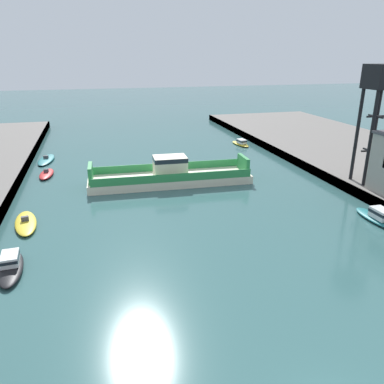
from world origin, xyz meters
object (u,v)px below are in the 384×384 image
(moored_boat_far_left, at_px, (11,265))
(moored_boat_far_right, at_px, (47,174))
(moored_boat_upstream_a, at_px, (378,217))
(moored_boat_mid_left, at_px, (241,143))
(crane_tower, at_px, (380,90))
(chain_ferry, at_px, (170,175))
(moored_boat_mid_right, at_px, (46,160))
(moored_boat_near_right, at_px, (26,223))

(moored_boat_far_left, height_order, moored_boat_far_right, moored_boat_far_left)
(moored_boat_far_right, height_order, moored_boat_upstream_a, moored_boat_upstream_a)
(moored_boat_mid_left, xyz_separation_m, crane_tower, (6.02, -29.23, 12.51))
(moored_boat_mid_left, bearing_deg, moored_boat_far_left, -132.76)
(moored_boat_far_right, bearing_deg, moored_boat_upstream_a, -36.22)
(chain_ferry, distance_m, moored_boat_far_left, 26.03)
(moored_boat_mid_left, xyz_separation_m, moored_boat_far_right, (-35.67, -11.65, -0.17))
(moored_boat_mid_right, bearing_deg, moored_boat_upstream_a, -43.58)
(moored_boat_near_right, xyz_separation_m, moored_boat_far_left, (0.12, -9.36, 0.25))
(moored_boat_near_right, xyz_separation_m, crane_tower, (42.17, 0.38, 12.69))
(moored_boat_mid_right, distance_m, crane_tower, 51.63)
(moored_boat_mid_right, distance_m, moored_boat_upstream_a, 51.43)
(moored_boat_far_left, relative_size, moored_boat_far_right, 1.09)
(moored_boat_mid_right, relative_size, moored_boat_far_left, 1.24)
(moored_boat_near_right, distance_m, crane_tower, 44.05)
(chain_ferry, height_order, moored_boat_upstream_a, chain_ferry)
(moored_boat_near_right, bearing_deg, crane_tower, 0.51)
(chain_ferry, relative_size, crane_tower, 1.54)
(moored_boat_upstream_a, bearing_deg, moored_boat_far_left, -178.98)
(moored_boat_upstream_a, bearing_deg, moored_boat_mid_right, 136.42)
(chain_ferry, bearing_deg, moored_boat_mid_left, 47.02)
(moored_boat_near_right, relative_size, moored_boat_far_left, 1.13)
(moored_boat_mid_right, bearing_deg, moored_boat_far_right, -84.52)
(crane_tower, bearing_deg, moored_boat_near_right, -179.49)
(crane_tower, bearing_deg, chain_ferry, 158.91)
(moored_boat_near_right, relative_size, moored_boat_upstream_a, 1.12)
(chain_ferry, distance_m, moored_boat_upstream_a, 26.67)
(moored_boat_upstream_a, bearing_deg, moored_boat_mid_left, 91.10)
(moored_boat_far_left, xyz_separation_m, moored_boat_far_right, (0.37, 27.32, -0.24))
(moored_boat_mid_left, distance_m, moored_boat_far_right, 37.52)
(moored_boat_mid_right, distance_m, moored_boat_far_left, 36.11)
(moored_boat_far_left, bearing_deg, moored_boat_mid_right, 90.75)
(chain_ferry, bearing_deg, crane_tower, -21.09)
(moored_boat_far_left, xyz_separation_m, moored_boat_upstream_a, (36.78, 0.65, 0.07))
(moored_boat_mid_right, bearing_deg, moored_boat_far_left, -89.25)
(moored_boat_mid_left, height_order, moored_boat_far_right, moored_boat_mid_left)
(moored_boat_far_right, xyz_separation_m, moored_boat_upstream_a, (36.41, -26.67, 0.31))
(moored_boat_mid_right, bearing_deg, chain_ferry, -43.14)
(moored_boat_mid_left, distance_m, moored_boat_far_left, 53.08)
(chain_ferry, relative_size, moored_boat_mid_left, 3.83)
(moored_boat_far_left, distance_m, moored_boat_far_right, 27.33)
(chain_ferry, height_order, moored_boat_far_right, chain_ferry)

